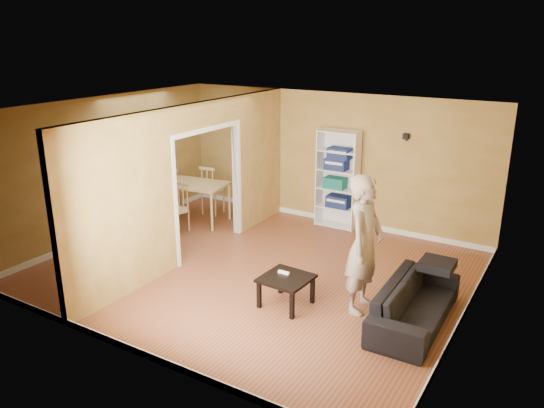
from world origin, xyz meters
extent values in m
plane|color=brown|center=(0.00, 0.00, 0.00)|extent=(6.50, 6.50, 0.00)
plane|color=white|center=(0.00, 0.00, 2.60)|extent=(6.50, 6.50, 0.00)
plane|color=tan|center=(0.00, 2.75, 1.30)|extent=(6.50, 0.00, 6.50)
plane|color=tan|center=(0.00, -2.75, 1.30)|extent=(6.50, 0.00, 6.50)
plane|color=tan|center=(-3.25, 0.00, 1.30)|extent=(0.00, 5.50, 5.50)
plane|color=tan|center=(3.25, 0.00, 1.30)|extent=(0.00, 5.50, 5.50)
cube|color=black|center=(1.50, 2.69, 1.90)|extent=(0.10, 0.10, 0.10)
imported|color=black|center=(2.70, -0.29, 0.37)|extent=(1.96, 0.87, 0.74)
imported|color=slate|center=(1.96, -0.31, 1.13)|extent=(0.83, 0.64, 2.27)
cube|color=white|center=(-0.13, 2.56, 0.96)|extent=(0.02, 0.35, 1.91)
cube|color=white|center=(0.66, 2.56, 0.96)|extent=(0.02, 0.35, 1.91)
cube|color=white|center=(0.27, 2.72, 0.96)|extent=(0.81, 0.02, 1.91)
cube|color=white|center=(0.27, 2.56, 0.02)|extent=(0.77, 0.35, 0.02)
cube|color=white|center=(0.27, 2.56, 0.39)|extent=(0.77, 0.35, 0.02)
cube|color=white|center=(0.27, 2.56, 0.77)|extent=(0.77, 0.35, 0.02)
cube|color=white|center=(0.27, 2.56, 1.14)|extent=(0.77, 0.35, 0.02)
cube|color=white|center=(0.27, 2.56, 1.52)|extent=(0.77, 0.35, 0.02)
cube|color=white|center=(0.27, 2.56, 1.89)|extent=(0.77, 0.35, 0.02)
cube|color=navy|center=(0.31, 2.56, 0.52)|extent=(0.45, 0.29, 0.23)
cube|color=#1D5556|center=(0.21, 2.56, 0.88)|extent=(0.41, 0.27, 0.21)
cube|color=navy|center=(0.23, 2.56, 1.26)|extent=(0.42, 0.28, 0.22)
cube|color=navy|center=(0.28, 2.56, 1.48)|extent=(0.42, 0.27, 0.22)
cube|color=black|center=(1.01, -0.76, 0.41)|extent=(0.65, 0.65, 0.04)
cube|color=black|center=(0.74, -1.03, 0.20)|extent=(0.05, 0.05, 0.39)
cube|color=black|center=(1.28, -1.03, 0.20)|extent=(0.05, 0.05, 0.39)
cube|color=black|center=(0.74, -0.49, 0.20)|extent=(0.05, 0.05, 0.39)
cube|color=black|center=(1.28, -0.49, 0.20)|extent=(0.05, 0.05, 0.39)
cube|color=white|center=(0.93, -0.68, 0.45)|extent=(0.17, 0.04, 0.03)
cube|color=tan|center=(-2.32, 1.35, 0.77)|extent=(1.27, 0.85, 0.04)
cylinder|color=tan|center=(-2.90, 0.98, 0.38)|extent=(0.05, 0.05, 0.75)
cylinder|color=tan|center=(-1.73, 0.98, 0.38)|extent=(0.05, 0.05, 0.75)
cylinder|color=tan|center=(-2.90, 1.72, 0.38)|extent=(0.05, 0.05, 0.75)
cylinder|color=tan|center=(-1.73, 1.72, 0.38)|extent=(0.05, 0.05, 0.75)
camera|label=1|loc=(4.31, -6.59, 3.68)|focal=35.00mm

